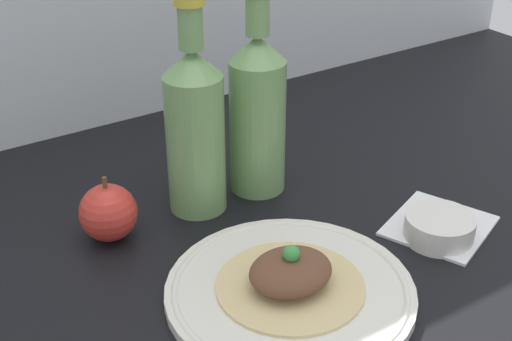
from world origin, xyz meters
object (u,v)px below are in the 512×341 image
at_px(cider_bottle_right, 257,110).
at_px(dipping_bowl, 439,228).
at_px(cider_bottle_left, 195,127).
at_px(apple, 108,213).
at_px(plate, 290,291).
at_px(plated_food, 291,275).

distance_m(cider_bottle_right, dipping_bowl, 0.29).
relative_size(cider_bottle_left, apple, 3.32).
bearing_deg(dipping_bowl, plate, 177.46).
xyz_separation_m(plate, plated_food, (0.00, 0.00, 0.02)).
height_order(plate, plated_food, plated_food).
bearing_deg(cider_bottle_right, apple, -178.78).
bearing_deg(apple, cider_bottle_left, 2.13).
height_order(cider_bottle_left, dipping_bowl, cider_bottle_left).
height_order(plate, dipping_bowl, dipping_bowl).
bearing_deg(cider_bottle_right, plate, -114.71).
bearing_deg(dipping_bowl, cider_bottle_right, 116.94).
bearing_deg(cider_bottle_left, dipping_bowl, -47.48).
bearing_deg(plated_food, plate, 0.00).
distance_m(apple, dipping_bowl, 0.42).
bearing_deg(dipping_bowl, apple, 146.31).
distance_m(cider_bottle_left, cider_bottle_right, 0.10).
relative_size(plated_food, cider_bottle_left, 0.58).
height_order(plate, apple, apple).
height_order(cider_bottle_left, cider_bottle_right, same).
height_order(plated_food, cider_bottle_right, cider_bottle_right).
bearing_deg(plated_food, cider_bottle_left, 88.08).
distance_m(plated_food, apple, 0.26).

